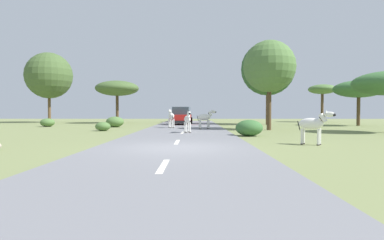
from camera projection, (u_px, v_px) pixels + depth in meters
ground_plane at (176, 149)px, 11.79m from camera, size 90.00×90.00×0.00m
road at (174, 148)px, 11.79m from camera, size 6.00×64.00×0.05m
lane_markings at (172, 151)px, 10.79m from camera, size 0.16×56.00×0.01m
zebra_0 at (188, 120)px, 19.80m from camera, size 0.55×1.43×1.35m
zebra_1 at (171, 116)px, 25.70m from camera, size 0.67×1.58×1.51m
zebra_2 at (205, 117)px, 23.91m from camera, size 1.49×0.72×1.45m
zebra_3 at (313, 124)px, 13.09m from camera, size 1.33×1.04×1.42m
car_0 at (181, 116)px, 32.15m from camera, size 2.21×4.43×1.74m
car_1 at (180, 115)px, 39.79m from camera, size 2.04×4.35×1.74m
tree_1 at (269, 67)px, 23.24m from camera, size 3.77×3.77×6.50m
tree_2 at (268, 69)px, 32.37m from camera, size 5.38×5.38×8.33m
tree_3 at (117, 88)px, 36.34m from camera, size 4.86×4.86×4.80m
tree_4 at (322, 90)px, 39.78m from camera, size 3.40×3.40×4.68m
tree_5 at (359, 89)px, 29.95m from camera, size 4.55×4.55×4.23m
tree_6 at (49, 76)px, 38.04m from camera, size 5.42×5.42×8.29m
bush_1 at (115, 122)px, 27.53m from camera, size 1.51×1.36×0.91m
bush_2 at (103, 126)px, 22.32m from camera, size 1.04×0.94×0.63m
bush_3 at (249, 128)px, 17.72m from camera, size 1.50×1.35×0.90m
bush_4 at (47, 123)px, 28.28m from camera, size 1.23×1.11×0.74m
rock_0 at (104, 126)px, 24.56m from camera, size 0.89×0.93×0.48m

